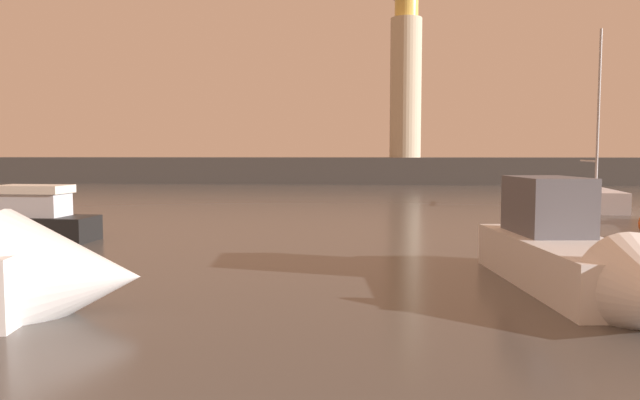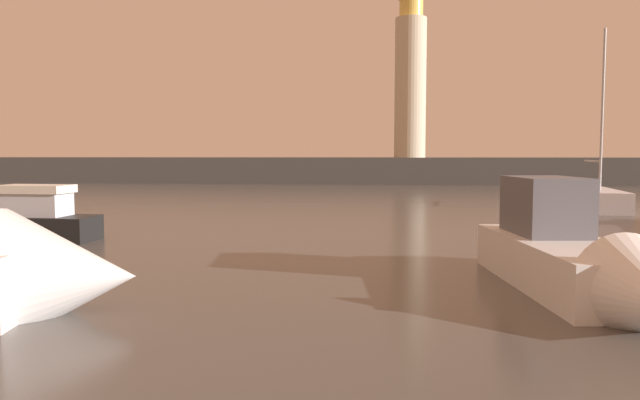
{
  "view_description": "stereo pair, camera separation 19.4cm",
  "coord_description": "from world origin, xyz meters",
  "px_view_note": "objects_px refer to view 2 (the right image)",
  "views": [
    {
      "loc": [
        2.41,
        -2.4,
        2.63
      ],
      "look_at": [
        0.76,
        15.24,
        1.28
      ],
      "focal_mm": 33.91,
      "sensor_mm": 36.0,
      "label": 1
    },
    {
      "loc": [
        2.6,
        -2.38,
        2.63
      ],
      "look_at": [
        0.76,
        15.24,
        1.28
      ],
      "focal_mm": 33.91,
      "sensor_mm": 36.0,
      "label": 2
    }
  ],
  "objects_px": {
    "sailboat_moored": "(596,198)",
    "lighthouse": "(410,78)",
    "motorboat_0": "(4,221)",
    "motorboat_1": "(579,260)"
  },
  "relations": [
    {
      "from": "motorboat_1",
      "to": "sailboat_moored",
      "type": "height_order",
      "value": "sailboat_moored"
    },
    {
      "from": "motorboat_0",
      "to": "sailboat_moored",
      "type": "height_order",
      "value": "sailboat_moored"
    },
    {
      "from": "lighthouse",
      "to": "motorboat_0",
      "type": "distance_m",
      "value": 40.96
    },
    {
      "from": "motorboat_1",
      "to": "motorboat_0",
      "type": "bearing_deg",
      "value": 158.9
    },
    {
      "from": "motorboat_0",
      "to": "motorboat_1",
      "type": "relative_size",
      "value": 0.82
    },
    {
      "from": "lighthouse",
      "to": "motorboat_1",
      "type": "distance_m",
      "value": 44.24
    },
    {
      "from": "lighthouse",
      "to": "sailboat_moored",
      "type": "relative_size",
      "value": 1.79
    },
    {
      "from": "sailboat_moored",
      "to": "lighthouse",
      "type": "bearing_deg",
      "value": 107.33
    },
    {
      "from": "motorboat_0",
      "to": "motorboat_1",
      "type": "distance_m",
      "value": 16.27
    },
    {
      "from": "lighthouse",
      "to": "sailboat_moored",
      "type": "xyz_separation_m",
      "value": [
        7.77,
        -24.9,
        -8.9
      ]
    }
  ]
}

